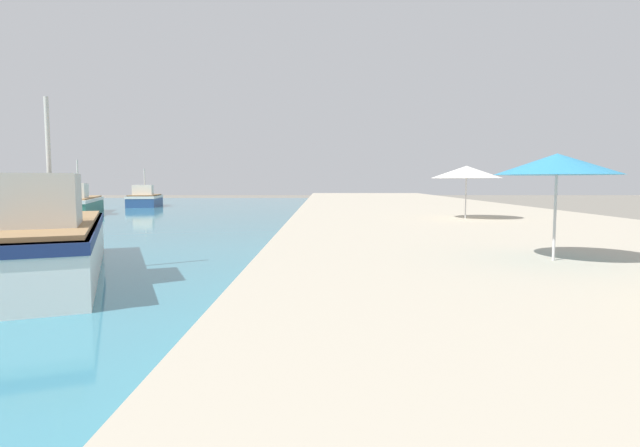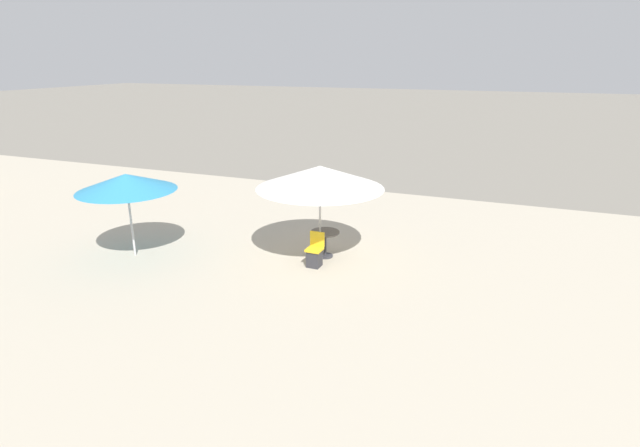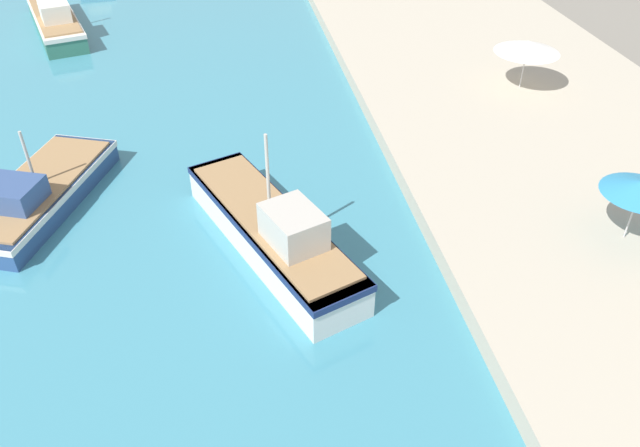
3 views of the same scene
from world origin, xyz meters
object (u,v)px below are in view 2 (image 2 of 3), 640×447
cafe_table (325,239)px  cafe_umbrella_white (126,182)px  cafe_umbrella_pink (320,177)px  cafe_chair_left (315,255)px

cafe_table → cafe_umbrella_white: bearing=110.6°
cafe_umbrella_pink → cafe_chair_left: cafe_umbrella_pink is taller
cafe_umbrella_pink → cafe_table: 1.77m
cafe_table → cafe_chair_left: 0.75m
cafe_umbrella_pink → cafe_chair_left: (-0.59, -0.08, -1.97)m
cafe_umbrella_pink → cafe_umbrella_white: size_ratio=1.30×
cafe_umbrella_pink → cafe_chair_left: 2.06m
cafe_umbrella_white → cafe_chair_left: bearing=-76.9°
cafe_umbrella_pink → cafe_table: cafe_umbrella_pink is taller
cafe_umbrella_pink → cafe_chair_left: size_ratio=3.76×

